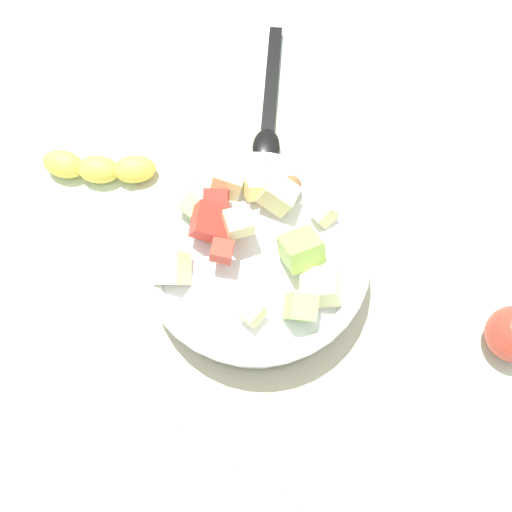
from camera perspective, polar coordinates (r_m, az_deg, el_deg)
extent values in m
plane|color=silver|center=(0.72, -0.27, -0.80)|extent=(2.40, 2.40, 0.00)
cube|color=#BCB299|center=(0.72, -0.27, -0.71)|extent=(0.42, 0.37, 0.01)
cylinder|color=white|center=(0.68, 0.00, -0.54)|extent=(0.24, 0.24, 0.06)
torus|color=white|center=(0.66, 0.00, 0.38)|extent=(0.26, 0.26, 0.02)
cube|color=red|center=(0.64, -4.46, 3.29)|extent=(0.05, 0.06, 0.04)
cube|color=#93C160|center=(0.67, -5.97, 4.91)|extent=(0.03, 0.03, 0.03)
cube|color=#A3CC6B|center=(0.61, 4.37, -5.00)|extent=(0.04, 0.05, 0.05)
cube|color=beige|center=(0.63, 6.36, -3.05)|extent=(0.05, 0.06, 0.05)
cube|color=#BC3828|center=(0.62, -3.35, 0.49)|extent=(0.03, 0.03, 0.02)
cube|color=beige|center=(0.67, 6.68, 4.10)|extent=(0.03, 0.03, 0.03)
cube|color=red|center=(0.66, -3.92, 5.27)|extent=(0.04, 0.04, 0.03)
cube|color=beige|center=(0.69, -2.77, 7.31)|extent=(0.05, 0.05, 0.04)
cube|color=beige|center=(0.61, -0.36, -5.57)|extent=(0.03, 0.03, 0.02)
cube|color=beige|center=(0.63, -1.88, 3.05)|extent=(0.04, 0.04, 0.03)
cube|color=beige|center=(0.64, -8.22, -1.21)|extent=(0.05, 0.05, 0.05)
cube|color=#E5D684|center=(0.67, -0.01, 6.57)|extent=(0.04, 0.04, 0.03)
cube|color=beige|center=(0.66, 2.49, 5.88)|extent=(0.04, 0.05, 0.05)
cube|color=#9EC656|center=(0.63, 4.44, 0.66)|extent=(0.06, 0.06, 0.04)
sphere|color=brown|center=(0.68, 3.47, 6.90)|extent=(0.04, 0.04, 0.03)
ellipsoid|color=black|center=(0.78, 0.99, 10.61)|extent=(0.07, 0.06, 0.01)
cube|color=black|center=(0.85, 1.55, 16.78)|extent=(0.18, 0.10, 0.01)
ellipsoid|color=yellow|center=(0.80, -18.31, 8.54)|extent=(0.05, 0.06, 0.04)
ellipsoid|color=yellow|center=(0.78, -15.17, 8.17)|extent=(0.06, 0.07, 0.04)
ellipsoid|color=yellow|center=(0.77, -11.80, 8.31)|extent=(0.06, 0.07, 0.04)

